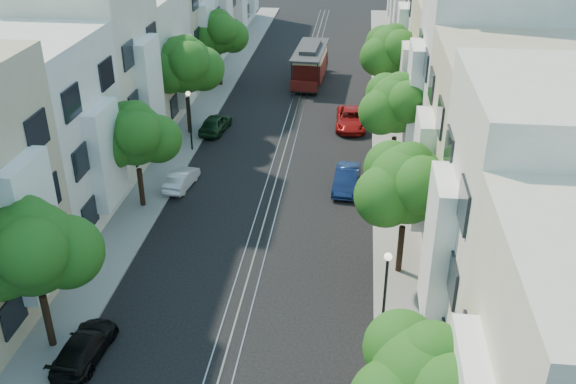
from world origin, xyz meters
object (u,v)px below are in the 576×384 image
(tree_w_d, at_px, (219,34))
(tree_e_b, at_px, (408,186))
(tree_e_c, at_px, (398,105))
(tree_w_b, at_px, (136,136))
(parked_car_w_far, at_px, (215,123))
(lamp_west, at_px, (189,112))
(cable_car, at_px, (310,62))
(parked_car_w_near, at_px, (84,346))
(tree_e_d, at_px, (393,52))
(lamp_east, at_px, (386,283))
(parked_car_w_mid, at_px, (182,179))
(parked_car_e_mid, at_px, (347,179))
(tree_w_a, at_px, (34,251))
(parked_car_e_far, at_px, (351,119))
(tree_w_c, at_px, (186,66))
(tree_e_a, at_px, (428,384))

(tree_w_d, bearing_deg, tree_e_b, -61.93)
(tree_e_c, height_order, tree_w_b, tree_e_c)
(tree_w_b, distance_m, parked_car_w_far, 12.32)
(tree_e_b, distance_m, tree_w_b, 15.25)
(tree_e_c, distance_m, lamp_west, 13.82)
(cable_car, distance_m, parked_car_w_near, 36.89)
(tree_e_d, xyz_separation_m, lamp_east, (-0.96, -26.98, -2.02))
(lamp_east, xyz_separation_m, parked_car_w_far, (-11.72, 21.58, -2.19))
(parked_car_w_mid, bearing_deg, tree_w_d, -78.24)
(tree_e_c, xyz_separation_m, parked_car_w_mid, (-12.86, -3.33, -4.04))
(tree_w_b, bearing_deg, parked_car_w_far, 81.58)
(cable_car, xyz_separation_m, parked_car_e_mid, (3.90, -20.31, -1.16))
(tree_e_b, bearing_deg, lamp_west, 136.15)
(tree_w_a, height_order, parked_car_e_far, tree_w_a)
(lamp_east, distance_m, lamp_west, 21.97)
(tree_w_d, distance_m, parked_car_e_mid, 22.08)
(lamp_west, bearing_deg, parked_car_w_mid, -82.55)
(tree_e_d, height_order, tree_w_b, tree_e_d)
(tree_e_d, height_order, lamp_east, tree_e_d)
(tree_w_c, bearing_deg, lamp_west, -74.25)
(tree_e_c, distance_m, parked_car_w_mid, 13.89)
(parked_car_e_far, bearing_deg, lamp_west, -153.58)
(tree_w_a, height_order, tree_w_b, tree_w_a)
(tree_e_b, relative_size, tree_w_a, 1.00)
(tree_w_d, bearing_deg, tree_w_b, -90.00)
(tree_w_b, bearing_deg, tree_e_c, 22.62)
(tree_e_d, height_order, tree_w_c, tree_w_c)
(lamp_east, height_order, parked_car_e_mid, lamp_east)
(tree_e_c, relative_size, lamp_east, 1.57)
(tree_e_c, height_order, tree_w_d, same)
(lamp_west, height_order, parked_car_w_mid, lamp_west)
(tree_e_a, distance_m, tree_w_a, 15.25)
(tree_e_c, xyz_separation_m, tree_w_b, (-14.40, -6.00, -0.20))
(lamp_east, height_order, parked_car_w_near, lamp_east)
(lamp_east, height_order, lamp_west, same)
(tree_e_d, distance_m, lamp_west, 16.39)
(tree_w_d, bearing_deg, parked_car_w_mid, -85.45)
(cable_car, bearing_deg, lamp_east, -77.29)
(tree_e_d, xyz_separation_m, tree_w_a, (-14.40, -29.00, -0.13))
(parked_car_e_far, distance_m, parked_car_w_far, 10.02)
(tree_e_a, height_order, tree_w_a, tree_w_a)
(tree_e_d, height_order, parked_car_w_near, tree_e_d)
(parked_car_e_mid, bearing_deg, tree_w_d, 126.72)
(tree_e_a, height_order, parked_car_w_mid, tree_e_a)
(tree_w_c, relative_size, cable_car, 0.88)
(tree_e_a, height_order, tree_w_b, same)
(parked_car_w_near, bearing_deg, parked_car_w_far, -87.07)
(tree_e_d, height_order, cable_car, tree_e_d)
(tree_e_d, xyz_separation_m, parked_car_w_far, (-12.68, -5.39, -4.21))
(tree_e_a, bearing_deg, parked_car_w_mid, 123.18)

